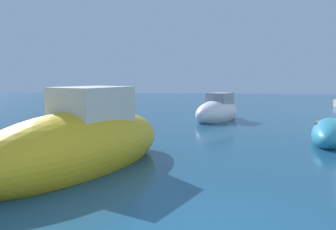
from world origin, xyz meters
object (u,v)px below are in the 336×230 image
moored_boat_1 (217,112)px  moored_boat_2 (330,134)px  moored_boat_4 (71,110)px  moored_boat_0 (81,145)px

moored_boat_1 → moored_boat_2: moored_boat_1 is taller
moored_boat_1 → moored_boat_4: (-8.30, 1.45, -0.13)m
moored_boat_1 → moored_boat_4: bearing=-70.8°
moored_boat_2 → moored_boat_1: bearing=-124.1°
moored_boat_0 → moored_boat_1: 10.22m
moored_boat_1 → moored_boat_4: size_ratio=1.16×
moored_boat_0 → moored_boat_4: 11.85m
moored_boat_0 → moored_boat_2: (7.32, 4.09, -0.31)m
moored_boat_1 → moored_boat_0: bearing=7.5°
moored_boat_0 → moored_boat_4: moored_boat_0 is taller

